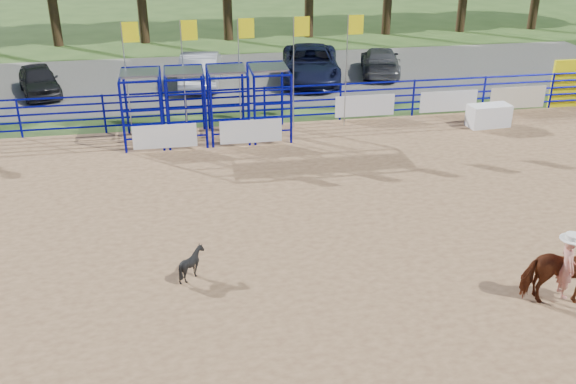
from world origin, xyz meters
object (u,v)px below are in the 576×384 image
object	(u,v)px
car_a	(39,80)
car_d	(380,61)
horse_and_rider	(566,270)
car_b	(201,68)
calf	(192,263)
car_c	(310,64)
announcer_table	(489,116)

from	to	relation	value
car_a	car_d	bearing A→B (deg)	-13.05
horse_and_rider	car_a	distance (m)	23.38
horse_and_rider	car_b	xyz separation A→B (m)	(-6.86, 19.06, -0.07)
horse_and_rider	calf	distance (m)	8.29
car_b	car_d	distance (m)	8.83
horse_and_rider	calf	world-z (taller)	horse_and_rider
calf	car_c	distance (m)	17.67
horse_and_rider	calf	xyz separation A→B (m)	(-7.91, 2.43, -0.48)
car_c	car_d	xyz separation A→B (m)	(3.64, 0.61, -0.15)
horse_and_rider	car_c	xyz separation A→B (m)	(-1.68, 18.97, -0.07)
car_d	calf	bearing A→B (deg)	74.17
horse_and_rider	car_c	bearing A→B (deg)	95.07
horse_and_rider	car_d	distance (m)	19.67
announcer_table	car_d	size ratio (longest dim) A/B	0.36
car_a	car_b	bearing A→B (deg)	-13.38
announcer_table	horse_and_rider	size ratio (longest dim) A/B	0.65
announcer_table	car_b	size ratio (longest dim) A/B	0.33
car_b	car_d	xyz separation A→B (m)	(8.81, 0.52, -0.15)
car_a	car_b	world-z (taller)	car_b
horse_and_rider	car_d	size ratio (longest dim) A/B	0.55
announcer_table	car_c	bearing A→B (deg)	125.05
announcer_table	car_a	bearing A→B (deg)	157.24
car_a	car_c	distance (m)	12.33
horse_and_rider	car_b	world-z (taller)	horse_and_rider
horse_and_rider	car_a	size ratio (longest dim) A/B	0.63
announcer_table	car_c	size ratio (longest dim) A/B	0.28
horse_and_rider	car_b	distance (m)	20.25
car_c	announcer_table	bearing A→B (deg)	-45.01
announcer_table	car_b	distance (m)	13.13
horse_and_rider	car_d	bearing A→B (deg)	84.30
car_a	car_d	distance (m)	15.99
horse_and_rider	car_a	world-z (taller)	horse_and_rider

